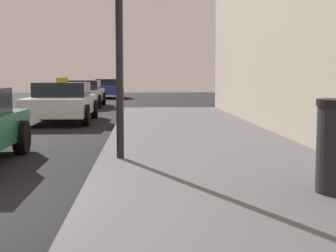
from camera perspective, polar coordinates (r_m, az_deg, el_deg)
sidewalk at (r=5.65m, az=10.33°, el=-8.81°), size 4.00×32.00×0.15m
car_white at (r=16.65m, az=-11.93°, el=2.70°), size 2.06×4.36×1.43m
car_silver at (r=24.64m, az=-9.63°, el=3.67°), size 1.99×4.51×1.27m
car_blue at (r=34.43m, az=-6.79°, el=4.26°), size 1.98×4.30×1.27m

